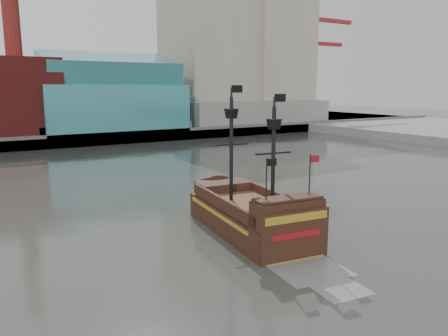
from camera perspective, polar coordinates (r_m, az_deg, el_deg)
ground at (r=33.05m, az=6.19°, el=-9.82°), size 400.00×400.00×0.00m
promenade_far at (r=118.46m, az=-22.16°, el=4.65°), size 220.00×60.00×2.00m
seawall at (r=89.59m, az=-19.01°, el=3.41°), size 220.00×1.00×2.60m
skyline at (r=112.45m, az=-19.63°, el=16.59°), size 149.00×45.00×62.00m
crane_a at (r=144.70m, az=11.37°, el=13.31°), size 22.50×4.00×32.25m
crane_b at (r=158.41m, az=11.42°, el=11.76°), size 19.10×4.00×26.25m
pirate_ship at (r=35.01m, az=3.55°, el=-6.65°), size 6.94×17.14×12.47m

